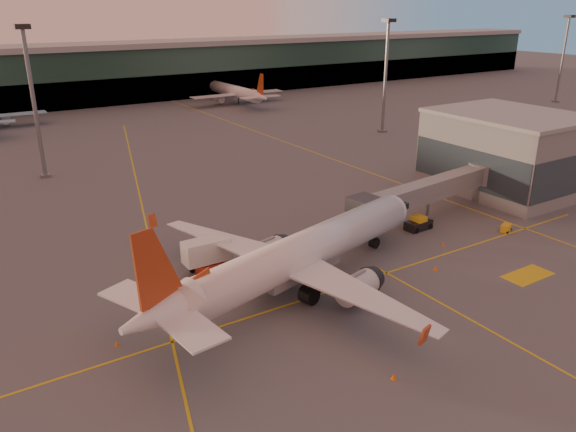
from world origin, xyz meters
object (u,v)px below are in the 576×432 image
gpu_cart (506,228)px  pushback_tug (419,224)px  catering_truck (207,254)px  main_airplane (296,257)px

gpu_cart → pushback_tug: 11.61m
catering_truck → main_airplane: bearing=-55.8°
pushback_tug → main_airplane: bearing=-169.5°
catering_truck → pushback_tug: catering_truck is taller
main_airplane → gpu_cart: bearing=-17.0°
main_airplane → pushback_tug: 24.50m
main_airplane → catering_truck: size_ratio=7.53×
pushback_tug → catering_truck: bearing=170.9°
main_airplane → gpu_cart: 33.13m
main_airplane → gpu_cart: main_airplane is taller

